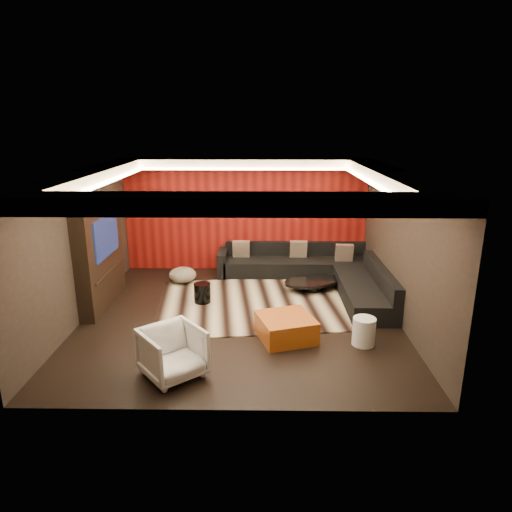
{
  "coord_description": "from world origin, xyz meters",
  "views": [
    {
      "loc": [
        0.43,
        -8.17,
        3.66
      ],
      "look_at": [
        0.3,
        0.6,
        1.05
      ],
      "focal_mm": 32.0,
      "sensor_mm": 36.0,
      "label": 1
    }
  ],
  "objects_px": {
    "drum_stool": "(202,293)",
    "orange_ottoman": "(286,327)",
    "armchair": "(173,353)",
    "sectional_sofa": "(319,273)",
    "coffee_table": "(312,285)",
    "white_side_table": "(364,331)"
  },
  "relations": [
    {
      "from": "drum_stool",
      "to": "armchair",
      "type": "height_order",
      "value": "armchair"
    },
    {
      "from": "coffee_table",
      "to": "orange_ottoman",
      "type": "bearing_deg",
      "value": -106.72
    },
    {
      "from": "sectional_sofa",
      "to": "white_side_table",
      "type": "bearing_deg",
      "value": -82.08
    },
    {
      "from": "armchair",
      "to": "sectional_sofa",
      "type": "xyz_separation_m",
      "value": [
        2.62,
        4.03,
        -0.12
      ]
    },
    {
      "from": "drum_stool",
      "to": "armchair",
      "type": "bearing_deg",
      "value": -91.37
    },
    {
      "from": "drum_stool",
      "to": "sectional_sofa",
      "type": "bearing_deg",
      "value": 25.07
    },
    {
      "from": "white_side_table",
      "to": "orange_ottoman",
      "type": "distance_m",
      "value": 1.33
    },
    {
      "from": "coffee_table",
      "to": "orange_ottoman",
      "type": "distance_m",
      "value": 2.47
    },
    {
      "from": "drum_stool",
      "to": "sectional_sofa",
      "type": "distance_m",
      "value": 2.82
    },
    {
      "from": "coffee_table",
      "to": "white_side_table",
      "type": "distance_m",
      "value": 2.65
    },
    {
      "from": "armchair",
      "to": "sectional_sofa",
      "type": "bearing_deg",
      "value": 17.7
    },
    {
      "from": "coffee_table",
      "to": "sectional_sofa",
      "type": "distance_m",
      "value": 0.47
    },
    {
      "from": "coffee_table",
      "to": "armchair",
      "type": "height_order",
      "value": "armchair"
    },
    {
      "from": "coffee_table",
      "to": "orange_ottoman",
      "type": "height_order",
      "value": "orange_ottoman"
    },
    {
      "from": "armchair",
      "to": "white_side_table",
      "type": "bearing_deg",
      "value": -20.38
    },
    {
      "from": "drum_stool",
      "to": "armchair",
      "type": "distance_m",
      "value": 2.84
    },
    {
      "from": "white_side_table",
      "to": "orange_ottoman",
      "type": "relative_size",
      "value": 0.53
    },
    {
      "from": "drum_stool",
      "to": "orange_ottoman",
      "type": "height_order",
      "value": "drum_stool"
    },
    {
      "from": "white_side_table",
      "to": "sectional_sofa",
      "type": "bearing_deg",
      "value": 97.92
    },
    {
      "from": "orange_ottoman",
      "to": "sectional_sofa",
      "type": "height_order",
      "value": "sectional_sofa"
    },
    {
      "from": "drum_stool",
      "to": "sectional_sofa",
      "type": "relative_size",
      "value": 0.11
    },
    {
      "from": "orange_ottoman",
      "to": "armchair",
      "type": "distance_m",
      "value": 2.15
    }
  ]
}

